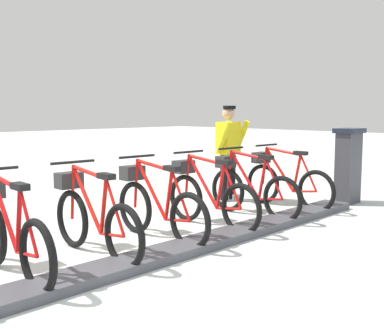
{
  "coord_description": "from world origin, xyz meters",
  "views": [
    {
      "loc": [
        -3.69,
        2.55,
        1.59
      ],
      "look_at": [
        0.5,
        -1.68,
        0.9
      ],
      "focal_mm": 44.35,
      "sensor_mm": 36.0,
      "label": 1
    }
  ],
  "objects_px": {
    "payment_kiosk": "(348,164)",
    "bike_docked_1": "(250,188)",
    "bike_docked_0": "(285,181)",
    "bike_docked_2": "(208,196)",
    "bike_docked_5": "(9,233)",
    "bike_docked_4": "(92,217)",
    "worker_near_rack": "(229,149)",
    "bike_docked_3": "(157,205)"
  },
  "relations": [
    {
      "from": "payment_kiosk",
      "to": "bike_docked_1",
      "type": "height_order",
      "value": "payment_kiosk"
    },
    {
      "from": "bike_docked_0",
      "to": "bike_docked_2",
      "type": "distance_m",
      "value": 1.85
    },
    {
      "from": "bike_docked_5",
      "to": "bike_docked_0",
      "type": "bearing_deg",
      "value": -90.0
    },
    {
      "from": "bike_docked_2",
      "to": "bike_docked_4",
      "type": "distance_m",
      "value": 1.85
    },
    {
      "from": "bike_docked_0",
      "to": "bike_docked_4",
      "type": "bearing_deg",
      "value": 90.0
    },
    {
      "from": "bike_docked_1",
      "to": "bike_docked_4",
      "type": "relative_size",
      "value": 1.0
    },
    {
      "from": "bike_docked_0",
      "to": "payment_kiosk",
      "type": "bearing_deg",
      "value": -118.76
    },
    {
      "from": "bike_docked_5",
      "to": "worker_near_rack",
      "type": "xyz_separation_m",
      "value": [
        1.03,
        -4.41,
        0.48
      ]
    },
    {
      "from": "payment_kiosk",
      "to": "bike_docked_0",
      "type": "distance_m",
      "value": 1.21
    },
    {
      "from": "payment_kiosk",
      "to": "worker_near_rack",
      "type": "height_order",
      "value": "worker_near_rack"
    },
    {
      "from": "bike_docked_4",
      "to": "worker_near_rack",
      "type": "xyz_separation_m",
      "value": [
        1.03,
        -3.49,
        0.48
      ]
    },
    {
      "from": "worker_near_rack",
      "to": "bike_docked_2",
      "type": "bearing_deg",
      "value": 122.19
    },
    {
      "from": "payment_kiosk",
      "to": "worker_near_rack",
      "type": "distance_m",
      "value": 2.05
    },
    {
      "from": "bike_docked_5",
      "to": "bike_docked_4",
      "type": "bearing_deg",
      "value": -90.0
    },
    {
      "from": "bike_docked_3",
      "to": "bike_docked_4",
      "type": "bearing_deg",
      "value": 90.0
    },
    {
      "from": "bike_docked_0",
      "to": "bike_docked_5",
      "type": "relative_size",
      "value": 1.0
    },
    {
      "from": "bike_docked_0",
      "to": "bike_docked_4",
      "type": "xyz_separation_m",
      "value": [
        0.0,
        3.69,
        0.0
      ]
    },
    {
      "from": "bike_docked_4",
      "to": "bike_docked_5",
      "type": "relative_size",
      "value": 1.0
    },
    {
      "from": "worker_near_rack",
      "to": "bike_docked_5",
      "type": "bearing_deg",
      "value": 103.19
    },
    {
      "from": "bike_docked_0",
      "to": "worker_near_rack",
      "type": "relative_size",
      "value": 1.04
    },
    {
      "from": "bike_docked_0",
      "to": "worker_near_rack",
      "type": "xyz_separation_m",
      "value": [
        1.03,
        0.2,
        0.48
      ]
    },
    {
      "from": "bike_docked_4",
      "to": "worker_near_rack",
      "type": "height_order",
      "value": "worker_near_rack"
    },
    {
      "from": "bike_docked_0",
      "to": "bike_docked_2",
      "type": "bearing_deg",
      "value": 90.0
    },
    {
      "from": "payment_kiosk",
      "to": "bike_docked_1",
      "type": "bearing_deg",
      "value": 73.78
    },
    {
      "from": "worker_near_rack",
      "to": "bike_docked_0",
      "type": "bearing_deg",
      "value": -168.88
    },
    {
      "from": "bike_docked_2",
      "to": "bike_docked_5",
      "type": "xyz_separation_m",
      "value": [
        0.0,
        2.77,
        0.0
      ]
    },
    {
      "from": "bike_docked_4",
      "to": "bike_docked_5",
      "type": "bearing_deg",
      "value": 90.0
    },
    {
      "from": "bike_docked_2",
      "to": "bike_docked_4",
      "type": "bearing_deg",
      "value": 90.0
    },
    {
      "from": "bike_docked_4",
      "to": "bike_docked_1",
      "type": "bearing_deg",
      "value": -90.0
    },
    {
      "from": "bike_docked_0",
      "to": "bike_docked_1",
      "type": "bearing_deg",
      "value": 90.0
    },
    {
      "from": "bike_docked_5",
      "to": "bike_docked_1",
      "type": "bearing_deg",
      "value": -90.0
    },
    {
      "from": "bike_docked_0",
      "to": "bike_docked_4",
      "type": "distance_m",
      "value": 3.69
    },
    {
      "from": "bike_docked_1",
      "to": "bike_docked_2",
      "type": "xyz_separation_m",
      "value": [
        0.0,
        0.92,
        0.0
      ]
    },
    {
      "from": "bike_docked_5",
      "to": "bike_docked_3",
      "type": "bearing_deg",
      "value": -90.0
    },
    {
      "from": "payment_kiosk",
      "to": "bike_docked_3",
      "type": "distance_m",
      "value": 3.86
    },
    {
      "from": "bike_docked_2",
      "to": "bike_docked_4",
      "type": "relative_size",
      "value": 1.0
    },
    {
      "from": "bike_docked_1",
      "to": "bike_docked_3",
      "type": "xyz_separation_m",
      "value": [
        0.0,
        1.85,
        0.0
      ]
    },
    {
      "from": "worker_near_rack",
      "to": "payment_kiosk",
      "type": "bearing_deg",
      "value": -142.22
    },
    {
      "from": "bike_docked_1",
      "to": "bike_docked_5",
      "type": "height_order",
      "value": "same"
    },
    {
      "from": "bike_docked_1",
      "to": "worker_near_rack",
      "type": "xyz_separation_m",
      "value": [
        1.03,
        -0.72,
        0.48
      ]
    },
    {
      "from": "payment_kiosk",
      "to": "bike_docked_2",
      "type": "distance_m",
      "value": 2.95
    },
    {
      "from": "bike_docked_0",
      "to": "bike_docked_1",
      "type": "height_order",
      "value": "same"
    }
  ]
}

